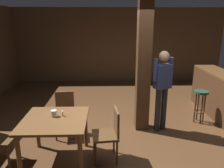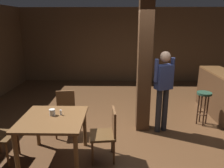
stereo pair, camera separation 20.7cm
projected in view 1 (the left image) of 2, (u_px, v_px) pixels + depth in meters
ground_plane at (131, 137)px, 4.48m from camera, size 10.80×10.80×0.00m
wall_back at (119, 45)px, 8.42m from camera, size 8.00×0.10×2.80m
pillar at (143, 66)px, 4.51m from camera, size 0.28×0.28×2.80m
dining_table at (55, 126)px, 3.54m from camera, size 1.03×1.03×0.78m
chair_north at (65, 112)px, 4.47m from camera, size 0.46×0.46×0.89m
chair_east at (110, 132)px, 3.64m from camera, size 0.47×0.47×0.89m
napkin_cup at (54, 113)px, 3.58m from camera, size 0.10×0.10×0.11m
salt_shaker at (63, 113)px, 3.60m from camera, size 0.03×0.03×0.09m
standing_person at (162, 86)px, 4.52m from camera, size 0.46×0.32×1.72m
bar_counter at (217, 94)px, 5.40m from camera, size 0.56×2.16×1.08m
bar_stool_near at (201, 99)px, 5.00m from camera, size 0.32×0.32×0.77m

